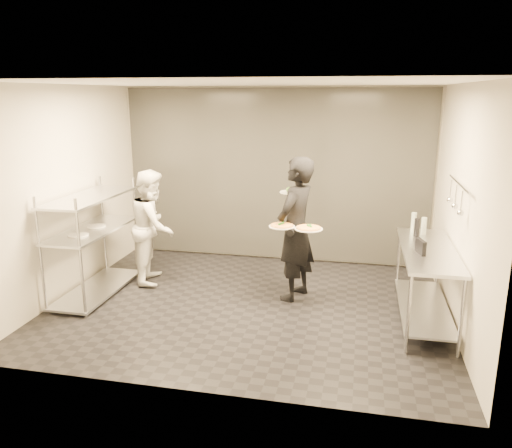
% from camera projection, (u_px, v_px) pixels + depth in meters
% --- Properties ---
extents(room_shell, '(5.00, 4.00, 2.80)m').
position_uv_depth(room_shell, '(266.00, 184.00, 7.27)').
color(room_shell, black).
rests_on(room_shell, ground).
extents(pass_rack, '(0.60, 1.60, 1.50)m').
position_uv_depth(pass_rack, '(93.00, 239.00, 6.75)').
color(pass_rack, '#ADAFB4').
rests_on(pass_rack, ground).
extents(prep_counter, '(0.60, 1.80, 0.92)m').
position_uv_depth(prep_counter, '(427.00, 272.00, 5.92)').
color(prep_counter, '#ADAFB4').
rests_on(prep_counter, ground).
extents(utensil_rail, '(0.07, 1.20, 0.31)m').
position_uv_depth(utensil_rail, '(456.00, 197.00, 5.63)').
color(utensil_rail, '#ADAFB4').
rests_on(utensil_rail, room_shell).
extents(waiter, '(0.66, 0.81, 1.91)m').
position_uv_depth(waiter, '(296.00, 229.00, 6.54)').
color(waiter, black).
rests_on(waiter, ground).
extents(chef, '(0.79, 0.92, 1.64)m').
position_uv_depth(chef, '(153.00, 226.00, 7.21)').
color(chef, silver).
rests_on(chef, ground).
extents(pizza_plate_near, '(0.33, 0.33, 0.05)m').
position_uv_depth(pizza_plate_near, '(282.00, 226.00, 6.34)').
color(pizza_plate_near, silver).
rests_on(pizza_plate_near, waiter).
extents(pizza_plate_far, '(0.35, 0.35, 0.05)m').
position_uv_depth(pizza_plate_far, '(309.00, 228.00, 6.24)').
color(pizza_plate_far, silver).
rests_on(pizza_plate_far, waiter).
extents(salad_plate, '(0.31, 0.31, 0.07)m').
position_uv_depth(salad_plate, '(291.00, 191.00, 6.76)').
color(salad_plate, silver).
rests_on(salad_plate, waiter).
extents(pos_monitor, '(0.10, 0.23, 0.16)m').
position_uv_depth(pos_monitor, '(421.00, 247.00, 5.64)').
color(pos_monitor, black).
rests_on(pos_monitor, prep_counter).
extents(bottle_green, '(0.07, 0.07, 0.24)m').
position_uv_depth(bottle_green, '(414.00, 221.00, 6.59)').
color(bottle_green, '#8F9C8F').
rests_on(bottle_green, prep_counter).
extents(bottle_clear, '(0.07, 0.07, 0.22)m').
position_uv_depth(bottle_clear, '(424.00, 226.00, 6.40)').
color(bottle_clear, '#8F9C8F').
rests_on(bottle_clear, prep_counter).
extents(bottle_dark, '(0.07, 0.07, 0.23)m').
position_uv_depth(bottle_dark, '(417.00, 228.00, 6.31)').
color(bottle_dark, black).
rests_on(bottle_dark, prep_counter).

